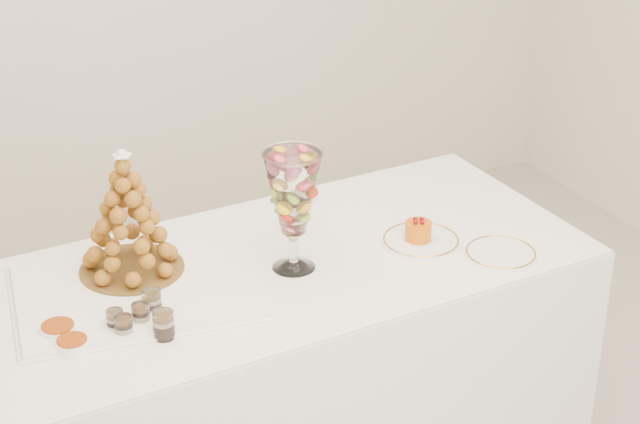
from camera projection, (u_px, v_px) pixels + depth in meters
buffet_table at (244, 386)px, 3.34m from camera, size 2.18×0.95×0.82m
lace_tray at (136, 291)px, 3.05m from camera, size 0.73×0.59×0.02m
macaron_vase at (293, 195)px, 3.08m from camera, size 0.17×0.17×0.37m
cake_plate at (421, 241)px, 3.33m from camera, size 0.25×0.25×0.01m
spare_plate at (501, 253)px, 3.26m from camera, size 0.22×0.22×0.01m
verrine_a at (115, 321)px, 2.87m from camera, size 0.05×0.05×0.06m
verrine_b at (141, 315)px, 2.89m from camera, size 0.06×0.06×0.07m
verrine_c at (152, 302)px, 2.94m from camera, size 0.07×0.07×0.07m
verrine_d at (124, 327)px, 2.84m from camera, size 0.06×0.06×0.07m
verrine_e at (164, 325)px, 2.84m from camera, size 0.07×0.07×0.08m
ramekin_back at (58, 331)px, 2.85m from camera, size 0.10×0.10×0.03m
ramekin_front at (72, 345)px, 2.80m from camera, size 0.09×0.09×0.03m
croquembouche at (127, 213)px, 3.05m from camera, size 0.31×0.31×0.38m
mousse_cake at (418, 231)px, 3.31m from camera, size 0.08×0.08×0.07m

